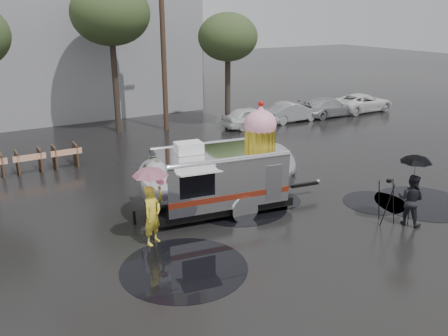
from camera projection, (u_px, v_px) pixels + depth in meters
ground at (275, 234)px, 14.63m from camera, size 120.00×120.00×0.00m
puddles at (297, 218)px, 15.77m from camera, size 12.75×6.52×0.01m
grey_building at (6, 10)px, 30.31m from camera, size 22.00×12.00×13.00m
utility_pole at (163, 47)px, 25.81m from camera, size 1.60×0.28×9.00m
tree_mid at (110, 14)px, 24.89m from camera, size 4.20×4.20×8.03m
tree_right at (228, 38)px, 26.52m from camera, size 3.36×3.36×6.42m
barricade_row at (29, 161)px, 19.98m from camera, size 4.30×0.80×1.00m
parked_cars at (315, 107)px, 29.85m from camera, size 13.20×1.90×1.50m
airstream_trailer at (221, 174)px, 15.95m from camera, size 6.98×2.94×3.78m
person_left at (152, 215)px, 13.79m from camera, size 0.78×0.70×1.80m
umbrella_pink at (150, 181)px, 13.44m from camera, size 1.25×1.25×2.40m
person_right at (411, 200)px, 15.05m from camera, size 0.74×0.92×1.69m
umbrella_black at (415, 167)px, 14.70m from camera, size 1.19×1.19×2.36m
tripod at (387, 197)px, 15.11m from camera, size 0.60×0.61×1.51m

